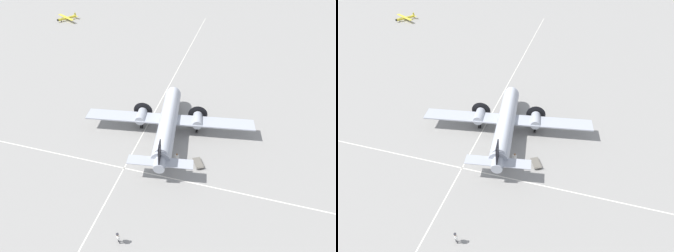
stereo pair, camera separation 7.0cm
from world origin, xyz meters
The scene contains 9 objects.
ground_plane centered at (0.00, 0.00, 0.00)m, with size 300.00×300.00×0.00m, color gray.
apron_line_eastwest centered at (0.00, -8.25, 0.00)m, with size 120.00×0.16×0.01m.
apron_line_northsouth centered at (-3.84, 0.00, 0.00)m, with size 0.16×120.00×0.01m.
airliner_main centered at (-0.07, 0.42, 2.55)m, with size 25.78×18.79×5.88m.
crew_foreground centered at (-0.28, -17.91, 1.05)m, with size 0.47×0.39×1.67m.
passenger_boarding centered at (2.76, -5.50, 1.14)m, with size 0.63×0.30×1.86m.
suitcase_near_door centered at (2.94, -5.58, 0.28)m, with size 0.37×0.12×0.59m.
baggage_cart centered at (5.66, -4.92, 0.28)m, with size 1.92×2.31×0.56m.
light_aircraft_distant centered at (-46.76, 45.89, 0.77)m, with size 8.25×6.52×1.78m.
Camera 1 is at (8.25, -29.64, 26.45)m, focal length 28.00 mm.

